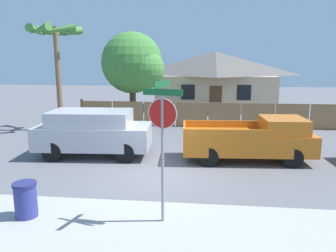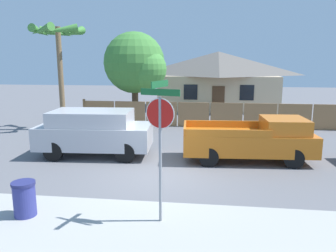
{
  "view_description": "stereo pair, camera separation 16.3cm",
  "coord_description": "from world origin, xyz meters",
  "px_view_note": "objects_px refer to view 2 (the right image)",
  "views": [
    {
      "loc": [
        1.47,
        -10.28,
        3.78
      ],
      "look_at": [
        0.27,
        0.61,
        1.6
      ],
      "focal_mm": 35.0,
      "sensor_mm": 36.0,
      "label": 1
    },
    {
      "loc": [
        1.63,
        -10.26,
        3.78
      ],
      "look_at": [
        0.27,
        0.61,
        1.6
      ],
      "focal_mm": 35.0,
      "sensor_mm": 36.0,
      "label": 2
    }
  ],
  "objects_px": {
    "palm_tree": "(58,40)",
    "trash_bin": "(24,199)",
    "oak_tree": "(137,64)",
    "stop_sign": "(160,128)",
    "orange_pickup": "(253,140)",
    "house": "(218,79)",
    "red_suv": "(94,131)"
  },
  "relations": [
    {
      "from": "palm_tree",
      "to": "orange_pickup",
      "type": "height_order",
      "value": "palm_tree"
    },
    {
      "from": "palm_tree",
      "to": "red_suv",
      "type": "xyz_separation_m",
      "value": [
        3.5,
        -4.71,
        -3.87
      ]
    },
    {
      "from": "oak_tree",
      "to": "orange_pickup",
      "type": "bearing_deg",
      "value": -51.56
    },
    {
      "from": "red_suv",
      "to": "trash_bin",
      "type": "relative_size",
      "value": 5.21
    },
    {
      "from": "oak_tree",
      "to": "trash_bin",
      "type": "height_order",
      "value": "oak_tree"
    },
    {
      "from": "red_suv",
      "to": "trash_bin",
      "type": "xyz_separation_m",
      "value": [
        0.1,
        -5.38,
        -0.56
      ]
    },
    {
      "from": "trash_bin",
      "to": "stop_sign",
      "type": "bearing_deg",
      "value": 2.52
    },
    {
      "from": "house",
      "to": "orange_pickup",
      "type": "distance_m",
      "value": 14.84
    },
    {
      "from": "palm_tree",
      "to": "trash_bin",
      "type": "relative_size",
      "value": 6.42
    },
    {
      "from": "house",
      "to": "orange_pickup",
      "type": "xyz_separation_m",
      "value": [
        1.03,
        -14.72,
        -1.52
      ]
    },
    {
      "from": "house",
      "to": "trash_bin",
      "type": "relative_size",
      "value": 10.95
    },
    {
      "from": "orange_pickup",
      "to": "house",
      "type": "bearing_deg",
      "value": 90.57
    },
    {
      "from": "red_suv",
      "to": "trash_bin",
      "type": "height_order",
      "value": "red_suv"
    },
    {
      "from": "orange_pickup",
      "to": "trash_bin",
      "type": "bearing_deg",
      "value": -142.19
    },
    {
      "from": "orange_pickup",
      "to": "trash_bin",
      "type": "xyz_separation_m",
      "value": [
        -6.15,
        -5.39,
        -0.38
      ]
    },
    {
      "from": "house",
      "to": "orange_pickup",
      "type": "height_order",
      "value": "house"
    },
    {
      "from": "stop_sign",
      "to": "trash_bin",
      "type": "xyz_separation_m",
      "value": [
        -3.37,
        -0.15,
        -1.84
      ]
    },
    {
      "from": "red_suv",
      "to": "oak_tree",
      "type": "bearing_deg",
      "value": 86.04
    },
    {
      "from": "stop_sign",
      "to": "orange_pickup",
      "type": "bearing_deg",
      "value": 78.38
    },
    {
      "from": "house",
      "to": "palm_tree",
      "type": "relative_size",
      "value": 1.71
    },
    {
      "from": "orange_pickup",
      "to": "oak_tree",
      "type": "bearing_deg",
      "value": 125.01
    },
    {
      "from": "orange_pickup",
      "to": "palm_tree",
      "type": "bearing_deg",
      "value": 150.87
    },
    {
      "from": "orange_pickup",
      "to": "trash_bin",
      "type": "relative_size",
      "value": 5.63
    },
    {
      "from": "orange_pickup",
      "to": "stop_sign",
      "type": "relative_size",
      "value": 1.48
    },
    {
      "from": "oak_tree",
      "to": "orange_pickup",
      "type": "distance_m",
      "value": 10.32
    },
    {
      "from": "palm_tree",
      "to": "trash_bin",
      "type": "height_order",
      "value": "palm_tree"
    },
    {
      "from": "oak_tree",
      "to": "red_suv",
      "type": "relative_size",
      "value": 1.21
    },
    {
      "from": "house",
      "to": "orange_pickup",
      "type": "bearing_deg",
      "value": -86.01
    },
    {
      "from": "red_suv",
      "to": "stop_sign",
      "type": "relative_size",
      "value": 1.37
    },
    {
      "from": "red_suv",
      "to": "orange_pickup",
      "type": "xyz_separation_m",
      "value": [
        6.26,
        0.01,
        -0.17
      ]
    },
    {
      "from": "house",
      "to": "palm_tree",
      "type": "bearing_deg",
      "value": -131.04
    },
    {
      "from": "oak_tree",
      "to": "stop_sign",
      "type": "relative_size",
      "value": 1.66
    }
  ]
}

